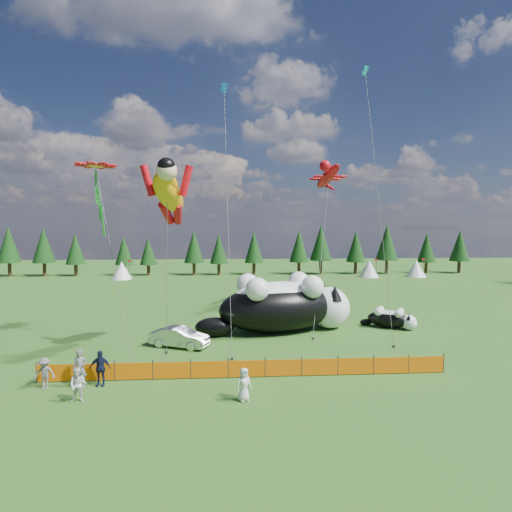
# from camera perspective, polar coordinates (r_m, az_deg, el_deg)

# --- Properties ---
(ground) EXTENTS (160.00, 160.00, 0.00)m
(ground) POSITION_cam_1_polar(r_m,az_deg,el_deg) (25.38, -1.62, -14.55)
(ground) COLOR #133609
(ground) RESTS_ON ground
(safety_fence) EXTENTS (22.06, 0.06, 1.10)m
(safety_fence) POSITION_cam_1_polar(r_m,az_deg,el_deg) (22.38, -1.33, -15.77)
(safety_fence) COLOR #262626
(safety_fence) RESTS_ON ground
(tree_line) EXTENTS (90.00, 4.00, 8.00)m
(tree_line) POSITION_cam_1_polar(r_m,az_deg,el_deg) (69.17, -3.01, 0.62)
(tree_line) COLOR black
(tree_line) RESTS_ON ground
(festival_tents) EXTENTS (50.00, 3.20, 2.80)m
(festival_tents) POSITION_cam_1_polar(r_m,az_deg,el_deg) (65.47, 6.73, -1.88)
(festival_tents) COLOR white
(festival_tents) RESTS_ON ground
(cat_large) EXTENTS (12.38, 6.30, 4.51)m
(cat_large) POSITION_cam_1_polar(r_m,az_deg,el_deg) (31.41, 4.09, -6.89)
(cat_large) COLOR black
(cat_large) RESTS_ON ground
(cat_small) EXTENTS (4.06, 3.11, 1.63)m
(cat_small) POSITION_cam_1_polar(r_m,az_deg,el_deg) (34.46, 18.73, -8.45)
(cat_small) COLOR black
(cat_small) RESTS_ON ground
(car) EXTENTS (4.31, 2.81, 1.34)m
(car) POSITION_cam_1_polar(r_m,az_deg,el_deg) (28.15, -10.84, -11.32)
(car) COLOR silver
(car) RESTS_ON ground
(spectator_a) EXTENTS (0.72, 0.48, 1.93)m
(spectator_a) POSITION_cam_1_polar(r_m,az_deg,el_deg) (22.83, -23.86, -14.49)
(spectator_a) COLOR slate
(spectator_a) RESTS_ON ground
(spectator_b) EXTENTS (0.80, 0.49, 1.62)m
(spectator_b) POSITION_cam_1_polar(r_m,az_deg,el_deg) (21.11, -24.09, -16.48)
(spectator_b) COLOR silver
(spectator_b) RESTS_ON ground
(spectator_c) EXTENTS (1.11, 0.62, 1.84)m
(spectator_c) POSITION_cam_1_polar(r_m,az_deg,el_deg) (22.66, -21.39, -14.68)
(spectator_c) COLOR black
(spectator_c) RESTS_ON ground
(spectator_d) EXTENTS (1.03, 0.55, 1.56)m
(spectator_d) POSITION_cam_1_polar(r_m,az_deg,el_deg) (23.49, -27.97, -14.56)
(spectator_d) COLOR slate
(spectator_d) RESTS_ON ground
(spectator_e) EXTENTS (0.90, 0.78, 1.56)m
(spectator_e) POSITION_cam_1_polar(r_m,az_deg,el_deg) (19.57, -1.72, -17.88)
(spectator_e) COLOR silver
(spectator_e) RESTS_ON ground
(superhero_kite) EXTENTS (5.02, 5.34, 12.36)m
(superhero_kite) POSITION_cam_1_polar(r_m,az_deg,el_deg) (24.91, -12.37, 8.67)
(superhero_kite) COLOR #EE9E0C
(superhero_kite) RESTS_ON ground
(gecko_kite) EXTENTS (5.64, 13.29, 16.37)m
(gecko_kite) POSITION_cam_1_polar(r_m,az_deg,el_deg) (39.17, 10.22, 11.09)
(gecko_kite) COLOR red
(gecko_kite) RESTS_ON ground
(flower_kite) EXTENTS (5.34, 7.23, 13.72)m
(flower_kite) POSITION_cam_1_polar(r_m,az_deg,el_deg) (29.27, -21.93, 11.60)
(flower_kite) COLOR red
(flower_kite) RESTS_ON ground
(diamond_kite_a) EXTENTS (1.04, 7.50, 19.91)m
(diamond_kite_a) POSITION_cam_1_polar(r_m,az_deg,el_deg) (32.00, -4.52, 20.85)
(diamond_kite_a) COLOR #0C58B5
(diamond_kite_a) RESTS_ON ground
(diamond_kite_b) EXTENTS (0.91, 7.90, 22.32)m
(diamond_kite_b) POSITION_cam_1_polar(r_m,az_deg,el_deg) (36.60, 15.53, 22.48)
(diamond_kite_b) COLOR #0C8C93
(diamond_kite_b) RESTS_ON ground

